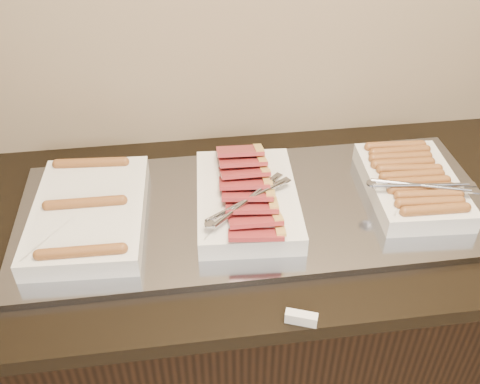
# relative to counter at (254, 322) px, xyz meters

# --- Properties ---
(counter) EXTENTS (2.06, 0.76, 0.90)m
(counter) POSITION_rel_counter_xyz_m (0.00, 0.00, 0.00)
(counter) COLOR black
(counter) RESTS_ON ground
(warming_tray) EXTENTS (1.20, 0.50, 0.02)m
(warming_tray) POSITION_rel_counter_xyz_m (-0.00, 0.00, 0.46)
(warming_tray) COLOR gray
(warming_tray) RESTS_ON counter
(dish_left) EXTENTS (0.29, 0.41, 0.07)m
(dish_left) POSITION_rel_counter_xyz_m (-0.42, -0.00, 0.49)
(dish_left) COLOR white
(dish_left) RESTS_ON warming_tray
(dish_center) EXTENTS (0.27, 0.40, 0.09)m
(dish_center) POSITION_rel_counter_xyz_m (-0.03, -0.00, 0.50)
(dish_center) COLOR white
(dish_center) RESTS_ON warming_tray
(dish_right) EXTENTS (0.27, 0.35, 0.08)m
(dish_right) POSITION_rel_counter_xyz_m (0.41, -0.00, 0.50)
(dish_right) COLOR white
(dish_right) RESTS_ON warming_tray
(label_holder) EXTENTS (0.07, 0.04, 0.03)m
(label_holder) POSITION_rel_counter_xyz_m (0.03, -0.36, 0.46)
(label_holder) COLOR white
(label_holder) RESTS_ON counter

